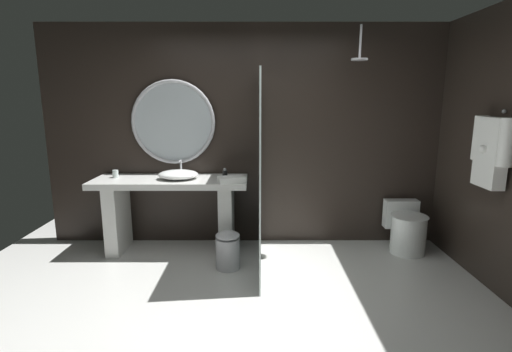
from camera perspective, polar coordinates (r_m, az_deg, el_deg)
The scene contains 14 objects.
ground_plane at distance 3.22m, azimuth -2.37°, elevation -21.53°, with size 5.76×5.76×0.00m, color silver.
back_wall_panel at distance 4.62m, azimuth -1.64°, elevation 5.88°, with size 4.80×0.10×2.60m, color black.
side_wall_right at distance 4.14m, azimuth 32.53°, elevation 3.41°, with size 0.10×2.47×2.60m, color black.
vanity_counter at distance 4.50m, azimuth -12.73°, elevation -4.19°, with size 1.74×0.60×0.86m.
vessel_sink at distance 4.38m, azimuth -11.76°, elevation 0.21°, with size 0.45×0.37×0.19m.
tumbler_cup at distance 4.65m, azimuth -20.48°, elevation 0.29°, with size 0.07×0.07×0.09m, color silver.
soap_dispenser at distance 4.29m, azimuth -4.89°, elevation 0.23°, with size 0.06×0.06×0.12m.
round_wall_mirror at distance 4.62m, azimuth -12.49°, elevation 7.84°, with size 0.99×0.04×0.99m.
shower_glass_panel at distance 3.92m, azimuth 0.29°, elevation 0.52°, with size 0.02×1.39×2.01m, color silver.
rain_shower_head at distance 4.31m, azimuth 14.99°, elevation 17.05°, with size 0.17×0.17×0.36m.
hanging_bathrobe at distance 3.99m, azimuth 31.49°, elevation 3.54°, with size 0.20×0.51×0.69m.
toilet at distance 4.80m, azimuth 21.35°, elevation -7.39°, with size 0.41×0.56×0.56m.
waste_bin at distance 4.07m, azimuth -4.45°, elevation -10.95°, with size 0.25×0.25×0.40m.
folded_hand_towel at distance 4.13m, azimuth -3.89°, elevation -0.54°, with size 0.28×0.17×0.06m, color white.
Camera 1 is at (0.11, -2.70, 1.76)m, focal length 26.78 mm.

